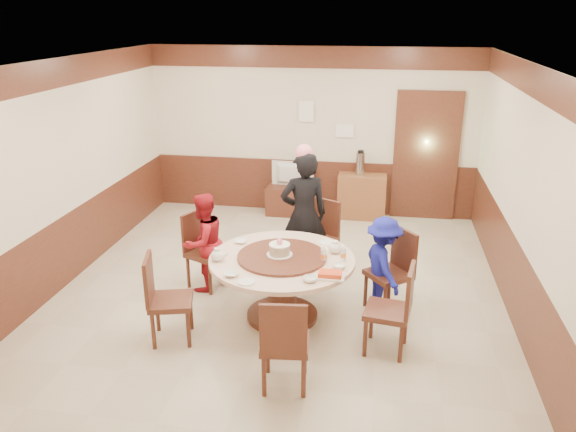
% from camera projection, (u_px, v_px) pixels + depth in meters
% --- Properties ---
extents(room, '(6.00, 6.04, 2.84)m').
position_uv_depth(room, '(281.00, 208.00, 6.82)').
color(room, '#C0B29A').
rests_on(room, ground).
extents(banquet_table, '(1.63, 1.63, 0.78)m').
position_uv_depth(banquet_table, '(282.00, 275.00, 6.31)').
color(banquet_table, '#4B2317').
rests_on(banquet_table, ground).
extents(chair_0, '(0.62, 0.62, 0.97)m').
position_uv_depth(chair_0, '(389.00, 285.00, 6.57)').
color(chair_0, '#4B2317').
rests_on(chair_0, ground).
extents(chair_1, '(0.59, 0.60, 0.97)m').
position_uv_depth(chair_1, '(318.00, 250.00, 7.55)').
color(chair_1, '#4B2317').
rests_on(chair_1, ground).
extents(chair_2, '(0.58, 0.58, 0.97)m').
position_uv_depth(chair_2, '(207.00, 263.00, 7.14)').
color(chair_2, '#4B2317').
rests_on(chair_2, ground).
extents(chair_3, '(0.55, 0.54, 0.97)m').
position_uv_depth(chair_3, '(170.00, 314.00, 5.96)').
color(chair_3, '#4B2317').
rests_on(chair_3, ground).
extents(chair_4, '(0.49, 0.49, 0.97)m').
position_uv_depth(chair_4, '(285.00, 358.00, 5.20)').
color(chair_4, '#4B2317').
rests_on(chair_4, ground).
extents(chair_5, '(0.51, 0.50, 0.97)m').
position_uv_depth(chair_5, '(388.00, 324.00, 5.76)').
color(chair_5, '#4B2317').
rests_on(chair_5, ground).
extents(person_standing, '(0.72, 0.59, 1.69)m').
position_uv_depth(person_standing, '(304.00, 215.00, 7.26)').
color(person_standing, black).
rests_on(person_standing, ground).
extents(person_red, '(0.72, 0.77, 1.26)m').
position_uv_depth(person_red, '(204.00, 242.00, 6.96)').
color(person_red, maroon).
rests_on(person_red, ground).
extents(person_blue, '(0.68, 0.85, 1.15)m').
position_uv_depth(person_blue, '(383.00, 265.00, 6.48)').
color(person_blue, navy).
rests_on(person_blue, ground).
extents(birthday_cake, '(0.29, 0.29, 0.20)m').
position_uv_depth(birthday_cake, '(280.00, 249.00, 6.21)').
color(birthday_cake, white).
rests_on(birthday_cake, banquet_table).
extents(teapot_left, '(0.17, 0.15, 0.13)m').
position_uv_depth(teapot_left, '(218.00, 255.00, 6.15)').
color(teapot_left, white).
rests_on(teapot_left, banquet_table).
extents(teapot_right, '(0.17, 0.15, 0.13)m').
position_uv_depth(teapot_right, '(335.00, 248.00, 6.34)').
color(teapot_right, white).
rests_on(teapot_right, banquet_table).
extents(bowl_0, '(0.14, 0.14, 0.03)m').
position_uv_depth(bowl_0, '(241.00, 242.00, 6.62)').
color(bowl_0, white).
rests_on(bowl_0, banquet_table).
extents(bowl_1, '(0.15, 0.15, 0.05)m').
position_uv_depth(bowl_1, '(310.00, 279.00, 5.69)').
color(bowl_1, white).
rests_on(bowl_1, banquet_table).
extents(bowl_2, '(0.15, 0.15, 0.04)m').
position_uv_depth(bowl_2, '(231.00, 274.00, 5.80)').
color(bowl_2, white).
rests_on(bowl_2, banquet_table).
extents(bowl_3, '(0.14, 0.14, 0.05)m').
position_uv_depth(bowl_3, '(339.00, 266.00, 5.98)').
color(bowl_3, white).
rests_on(bowl_3, banquet_table).
extents(saucer_near, '(0.18, 0.18, 0.01)m').
position_uv_depth(saucer_near, '(246.00, 282.00, 5.67)').
color(saucer_near, white).
rests_on(saucer_near, banquet_table).
extents(saucer_far, '(0.18, 0.18, 0.01)m').
position_uv_depth(saucer_far, '(327.00, 243.00, 6.62)').
color(saucer_far, white).
rests_on(saucer_far, banquet_table).
extents(shrimp_platter, '(0.30, 0.20, 0.06)m').
position_uv_depth(shrimp_platter, '(330.00, 275.00, 5.77)').
color(shrimp_platter, white).
rests_on(shrimp_platter, banquet_table).
extents(bottle_0, '(0.06, 0.06, 0.16)m').
position_uv_depth(bottle_0, '(324.00, 255.00, 6.10)').
color(bottle_0, white).
rests_on(bottle_0, banquet_table).
extents(bottle_1, '(0.06, 0.06, 0.16)m').
position_uv_depth(bottle_1, '(343.00, 254.00, 6.13)').
color(bottle_1, white).
rests_on(bottle_1, banquet_table).
extents(tv_stand, '(0.85, 0.45, 0.50)m').
position_uv_depth(tv_stand, '(292.00, 200.00, 9.69)').
color(tv_stand, '#4B2317').
rests_on(tv_stand, ground).
extents(television, '(0.73, 0.13, 0.42)m').
position_uv_depth(television, '(292.00, 175.00, 9.53)').
color(television, gray).
rests_on(television, tv_stand).
extents(side_cabinet, '(0.80, 0.40, 0.75)m').
position_uv_depth(side_cabinet, '(362.00, 196.00, 9.49)').
color(side_cabinet, brown).
rests_on(side_cabinet, ground).
extents(thermos, '(0.15, 0.15, 0.38)m').
position_uv_depth(thermos, '(360.00, 164.00, 9.30)').
color(thermos, silver).
rests_on(thermos, side_cabinet).
extents(notice_left, '(0.25, 0.00, 0.35)m').
position_uv_depth(notice_left, '(306.00, 112.00, 9.33)').
color(notice_left, white).
rests_on(notice_left, room).
extents(notice_right, '(0.30, 0.00, 0.22)m').
position_uv_depth(notice_right, '(345.00, 131.00, 9.33)').
color(notice_right, white).
rests_on(notice_right, room).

